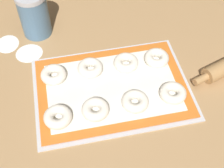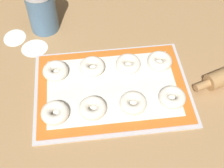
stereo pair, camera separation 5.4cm
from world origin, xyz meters
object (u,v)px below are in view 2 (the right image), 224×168
(bagel_front_mid_left, at_px, (93,108))
(baking_tray, at_px, (112,88))
(bagel_front_far_right, at_px, (172,97))
(bagel_back_far_left, at_px, (55,71))
(bagel_back_far_right, at_px, (160,61))
(bagel_back_mid_left, at_px, (92,67))
(bagel_front_mid_right, at_px, (133,103))
(flour_canister, at_px, (42,10))
(bagel_front_far_left, at_px, (55,113))
(bagel_back_mid_right, at_px, (128,64))

(bagel_front_mid_left, bearing_deg, baking_tray, 50.99)
(bagel_front_far_right, bearing_deg, bagel_front_mid_left, -177.58)
(bagel_back_far_left, height_order, bagel_back_far_right, same)
(bagel_back_mid_left, xyz_separation_m, bagel_back_far_right, (0.23, -0.00, 0.00))
(bagel_front_mid_left, distance_m, bagel_front_mid_right, 0.12)
(baking_tray, xyz_separation_m, flour_canister, (-0.22, 0.32, 0.08))
(bagel_back_far_left, bearing_deg, bagel_back_far_right, 0.37)
(flour_canister, bearing_deg, bagel_back_far_right, -32.19)
(bagel_back_mid_left, distance_m, flour_canister, 0.30)
(bagel_back_far_right, relative_size, flour_canister, 0.50)
(bagel_front_far_left, xyz_separation_m, bagel_back_mid_left, (0.12, 0.17, 0.00))
(bagel_back_far_left, bearing_deg, bagel_back_mid_left, 2.05)
(bagel_front_far_left, height_order, bagel_front_mid_left, same)
(baking_tray, xyz_separation_m, bagel_back_mid_left, (-0.06, 0.08, 0.02))
(flour_canister, bearing_deg, bagel_front_mid_right, -56.08)
(bagel_back_mid_left, xyz_separation_m, flour_canister, (-0.16, 0.24, 0.06))
(baking_tray, xyz_separation_m, bagel_front_mid_left, (-0.07, -0.08, 0.02))
(bagel_back_far_left, bearing_deg, bagel_back_mid_right, 0.55)
(bagel_front_mid_right, xyz_separation_m, flour_canister, (-0.27, 0.41, 0.06))
(bagel_back_far_left, distance_m, bagel_back_far_right, 0.35)
(bagel_front_mid_right, xyz_separation_m, bagel_back_mid_right, (0.01, 0.16, 0.00))
(bagel_front_far_left, height_order, bagel_front_far_right, same)
(baking_tray, bearing_deg, bagel_back_far_left, 156.69)
(baking_tray, height_order, bagel_back_far_left, bagel_back_far_left)
(bagel_front_mid_left, xyz_separation_m, bagel_back_mid_right, (0.13, 0.16, 0.00))
(bagel_front_mid_right, height_order, bagel_back_mid_left, same)
(bagel_front_mid_left, relative_size, bagel_back_far_left, 1.00)
(bagel_front_far_right, distance_m, bagel_back_far_left, 0.39)
(baking_tray, distance_m, bagel_back_mid_right, 0.10)
(bagel_back_mid_left, xyz_separation_m, bagel_back_mid_right, (0.12, -0.00, 0.00))
(baking_tray, height_order, bagel_front_far_left, bagel_front_far_left)
(bagel_back_mid_left, bearing_deg, bagel_front_far_right, -33.54)
(bagel_back_mid_right, relative_size, flour_canister, 0.50)
(bagel_back_mid_right, bearing_deg, baking_tray, -129.19)
(bagel_back_mid_left, relative_size, flour_canister, 0.50)
(bagel_front_mid_left, relative_size, bagel_front_mid_right, 1.00)
(bagel_front_far_left, distance_m, bagel_back_far_left, 0.17)
(bagel_front_far_right, distance_m, flour_canister, 0.56)
(baking_tray, bearing_deg, bagel_back_mid_right, 50.81)
(flour_canister, bearing_deg, bagel_front_mid_left, -70.01)
(bagel_front_far_left, distance_m, flour_canister, 0.42)
(bagel_front_far_left, distance_m, bagel_front_far_right, 0.36)
(bagel_back_far_left, bearing_deg, baking_tray, -23.31)
(bagel_back_mid_left, bearing_deg, bagel_front_mid_left, -94.07)
(bagel_back_mid_right, bearing_deg, bagel_front_mid_right, -93.47)
(bagel_back_mid_right, bearing_deg, bagel_front_far_left, -145.74)
(bagel_front_mid_left, distance_m, bagel_back_mid_right, 0.21)
(bagel_front_mid_right, bearing_deg, bagel_back_far_right, 53.87)
(baking_tray, bearing_deg, bagel_back_far_right, 24.76)
(baking_tray, xyz_separation_m, bagel_front_mid_right, (0.06, -0.08, 0.02))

